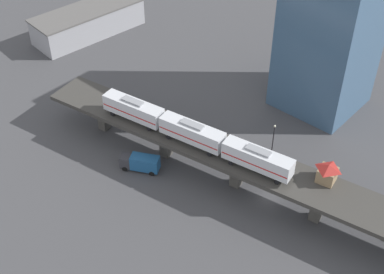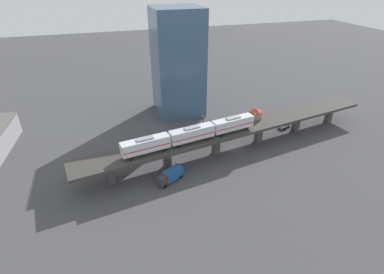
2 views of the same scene
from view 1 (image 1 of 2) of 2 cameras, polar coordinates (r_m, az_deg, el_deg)
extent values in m
plane|color=#424244|center=(94.14, 8.17, -6.52)|extent=(400.00, 400.00, 0.00)
cube|color=#393733|center=(89.66, 8.54, -3.70)|extent=(23.41, 92.13, 0.80)
cube|color=#47443F|center=(90.26, 13.22, -7.19)|extent=(2.07, 2.07, 6.00)
cube|color=#47443F|center=(93.85, 4.78, -3.77)|extent=(2.07, 2.07, 6.00)
cube|color=#47443F|center=(99.60, -2.81, -0.59)|extent=(2.07, 2.07, 6.00)
cube|color=#47443F|center=(107.16, -9.44, 2.20)|extent=(2.07, 2.07, 6.00)
cube|color=silver|center=(87.33, 7.01, -2.31)|extent=(4.74, 12.30, 3.10)
cube|color=#B21E1E|center=(87.53, 7.00, -2.45)|extent=(4.74, 12.07, 0.24)
cube|color=gray|center=(86.19, 7.10, -1.45)|extent=(2.07, 4.37, 0.36)
cylinder|color=black|center=(86.84, 9.02, -4.77)|extent=(0.36, 0.86, 0.84)
cylinder|color=black|center=(88.47, 9.68, -3.85)|extent=(0.36, 0.86, 0.84)
cylinder|color=black|center=(89.26, 4.16, -2.79)|extent=(0.36, 0.86, 0.84)
cylinder|color=black|center=(90.84, 4.89, -1.93)|extent=(0.36, 0.86, 0.84)
cube|color=silver|center=(91.78, 0.00, 0.50)|extent=(4.74, 12.30, 3.10)
cube|color=#B21E1E|center=(91.97, 0.00, 0.35)|extent=(4.74, 12.07, 0.24)
cube|color=gray|center=(90.69, 0.00, 1.34)|extent=(2.07, 4.37, 0.36)
cylinder|color=black|center=(90.73, 1.84, -1.84)|extent=(0.36, 0.86, 0.84)
cylinder|color=black|center=(92.29, 2.60, -1.01)|extent=(0.36, 0.86, 0.84)
cylinder|color=black|center=(94.18, -2.55, -0.02)|extent=(0.36, 0.86, 0.84)
cylinder|color=black|center=(95.68, -1.75, 0.75)|extent=(0.36, 0.86, 0.84)
cube|color=silver|center=(97.66, -6.27, 3.00)|extent=(4.74, 12.30, 3.10)
cube|color=#B21E1E|center=(97.84, -6.26, 2.86)|extent=(4.74, 12.07, 0.24)
cube|color=gray|center=(96.64, -6.34, 3.82)|extent=(2.07, 4.37, 0.36)
cylinder|color=black|center=(96.13, -4.62, 0.84)|extent=(0.36, 0.86, 0.84)
cylinder|color=black|center=(97.60, -3.80, 1.58)|extent=(0.36, 0.86, 0.84)
cylinder|color=black|center=(100.44, -8.50, 2.44)|extent=(0.36, 0.86, 0.84)
cylinder|color=black|center=(101.86, -7.67, 3.13)|extent=(0.36, 0.86, 0.84)
cube|color=#8C7251|center=(88.45, 14.20, -3.94)|extent=(3.22, 3.22, 2.50)
pyramid|color=maroon|center=(87.32, 14.38, -3.14)|extent=(3.71, 3.71, 0.90)
cube|color=#233D93|center=(98.19, 11.41, -4.02)|extent=(2.72, 4.69, 0.80)
cube|color=#1E2328|center=(97.63, 11.56, -3.72)|extent=(2.08, 2.51, 0.76)
cylinder|color=black|center=(97.62, 12.00, -4.77)|extent=(0.38, 0.70, 0.66)
cylinder|color=black|center=(98.84, 12.33, -4.15)|extent=(0.38, 0.70, 0.66)
cylinder|color=black|center=(98.11, 10.43, -4.22)|extent=(0.38, 0.70, 0.66)
cylinder|color=black|center=(99.32, 10.79, -3.62)|extent=(0.38, 0.70, 0.66)
cube|color=#AD1E1E|center=(100.41, 7.41, -2.27)|extent=(3.16, 4.75, 0.80)
cube|color=#1E2328|center=(99.87, 7.53, -1.96)|extent=(2.28, 2.62, 0.76)
cylinder|color=black|center=(99.84, 8.04, -2.95)|extent=(0.45, 0.70, 0.66)
cylinder|color=black|center=(101.09, 8.31, -2.34)|extent=(0.45, 0.70, 0.66)
cylinder|color=black|center=(100.30, 6.47, -2.54)|extent=(0.45, 0.70, 0.66)
cylinder|color=black|center=(101.54, 6.76, -1.93)|extent=(0.45, 0.70, 0.66)
cube|color=#333338|center=(98.49, -7.03, -2.51)|extent=(2.88, 2.80, 2.30)
cube|color=#1E5184|center=(97.37, -5.04, -2.76)|extent=(4.49, 5.67, 2.70)
cylinder|color=black|center=(99.94, -6.80, -2.62)|extent=(0.78, 1.05, 1.00)
cylinder|color=black|center=(98.59, -7.17, -3.38)|extent=(0.78, 1.05, 1.00)
cylinder|color=black|center=(98.62, -3.95, -3.09)|extent=(0.78, 1.05, 1.00)
cylinder|color=black|center=(97.19, -4.30, -3.90)|extent=(0.78, 1.05, 1.00)
cylinder|color=black|center=(100.64, 8.63, -0.39)|extent=(0.20, 0.20, 6.50)
sphere|color=beige|center=(98.46, 8.83, 1.15)|extent=(0.44, 0.44, 0.44)
cube|color=#99999E|center=(140.85, -10.98, 11.94)|extent=(28.92, 12.99, 6.40)
cube|color=#595654|center=(139.33, -11.15, 13.17)|extent=(29.50, 13.25, 0.40)
cube|color=#3D5B7A|center=(108.65, 14.71, 11.40)|extent=(16.00, 16.00, 36.00)
camera|label=2|loc=(71.51, -54.53, 5.84)|focal=28.00mm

